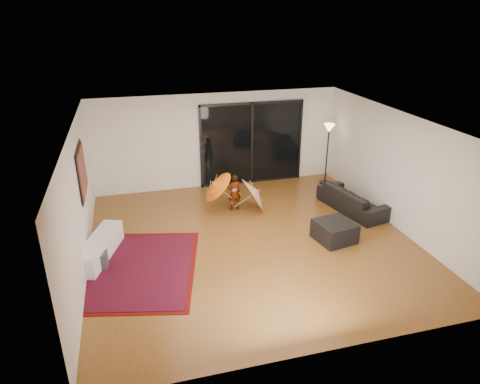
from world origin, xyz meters
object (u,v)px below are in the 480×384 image
object	(u,v)px
sofa	(352,200)
ottoman	(335,231)
child	(234,192)
media_console	(100,248)

from	to	relation	value
sofa	ottoman	xyz separation A→B (m)	(-1.16, -1.32, -0.07)
ottoman	child	world-z (taller)	child
media_console	ottoman	size ratio (longest dim) A/B	2.13
sofa	child	distance (m)	3.04
media_console	child	world-z (taller)	child
ottoman	child	bearing A→B (deg)	129.78
sofa	child	bearing A→B (deg)	62.01
ottoman	child	distance (m)	2.78
sofa	ottoman	bearing A→B (deg)	126.24
media_console	ottoman	distance (m)	5.08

